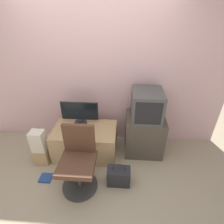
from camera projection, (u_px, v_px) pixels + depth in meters
ground_plane at (84, 194)px, 2.41m from camera, size 12.00×12.00×0.00m
wall_back at (95, 72)px, 2.88m from camera, size 4.40×0.05×2.60m
desk at (86, 141)px, 2.99m from camera, size 1.04×0.63×0.51m
side_stand at (144, 134)px, 3.01m from camera, size 0.63×0.55×0.68m
main_monitor at (80, 113)px, 2.91m from camera, size 0.62×0.21×0.40m
keyboard at (74, 133)px, 2.75m from camera, size 0.33×0.13×0.01m
mouse at (89, 134)px, 2.72m from camera, size 0.06×0.03×0.02m
crt_tv at (147, 105)px, 2.71m from camera, size 0.47×0.54×0.46m
office_chair at (78, 162)px, 2.35m from camera, size 0.50×0.50×0.93m
cardboard_box_lower at (42, 156)px, 2.85m from camera, size 0.23×0.19×0.27m
cardboard_box_upper at (38, 141)px, 2.69m from camera, size 0.21×0.17×0.35m
handbag at (119, 176)px, 2.50m from camera, size 0.33×0.19×0.38m
book at (46, 178)px, 2.62m from camera, size 0.18×0.17×0.02m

